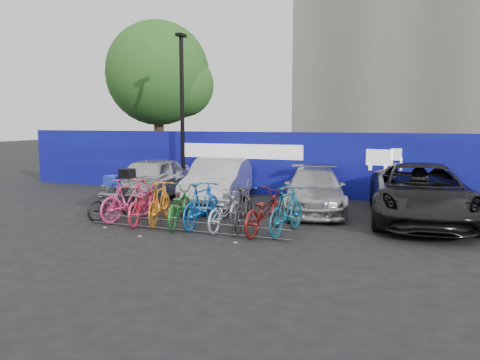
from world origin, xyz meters
The scene contains 21 objects.
ground centered at (0.00, 0.00, 0.00)m, with size 100.00×100.00×0.00m, color black.
hoarding centered at (0.01, 6.00, 1.20)m, with size 22.00×0.18×2.40m.
tree centered at (-6.77, 10.06, 5.07)m, with size 5.40×5.20×7.80m.
lamppost centered at (-3.20, 5.40, 3.27)m, with size 0.25×0.50×6.11m.
bike_rack centered at (0.00, -0.60, 0.16)m, with size 5.60×0.03×0.30m.
car_0 centered at (-3.46, 3.35, 0.76)m, with size 1.79×4.46×1.52m, color silver.
car_1 centered at (-0.79, 3.40, 0.77)m, with size 1.63×4.67×1.54m, color #B8B8BD.
car_2 centered at (2.46, 3.45, 0.66)m, with size 1.84×4.54×1.32m, color #B0AFB5.
car_3 centered at (5.57, 2.99, 0.80)m, with size 2.66×5.77×1.60m, color black.
bike_0 centered at (-2.72, 0.17, 0.47)m, with size 0.63×1.81×0.95m, color black.
bike_1 centered at (-2.14, 0.09, 0.60)m, with size 0.57×2.01×1.21m, color #F13F84.
bike_2 centered at (-1.57, -0.01, 0.55)m, with size 0.73×2.10×1.10m, color #D32747.
bike_3 centered at (-1.07, 0.02, 0.59)m, with size 0.55×1.95×1.17m, color orange.
bike_4 centered at (-0.46, 0.00, 0.54)m, with size 0.72×2.07×1.09m, color #1F7129.
bike_5 centered at (0.18, 0.08, 0.60)m, with size 0.57×2.00×1.20m, color #1054B2.
bike_6 centered at (0.84, 0.07, 0.50)m, with size 0.66×1.89×0.99m, color #AFB1B8.
bike_7 centered at (1.33, 0.16, 0.57)m, with size 0.53×1.89×1.14m, color #2A2A2D.
bike_8 centered at (1.93, 0.04, 0.55)m, with size 0.73×2.10×1.11m, color maroon.
bike_9 centered at (2.48, 0.14, 0.60)m, with size 0.57×2.01×1.21m, color #145976.
cargo_crate centered at (-2.72, 0.17, 1.10)m, with size 0.42×0.32×0.30m, color #1C36CE.
cargo_topcase centered at (-2.14, 0.09, 1.34)m, with size 0.36×0.32×0.27m, color black.
Camera 1 is at (5.49, -10.92, 2.78)m, focal length 35.00 mm.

